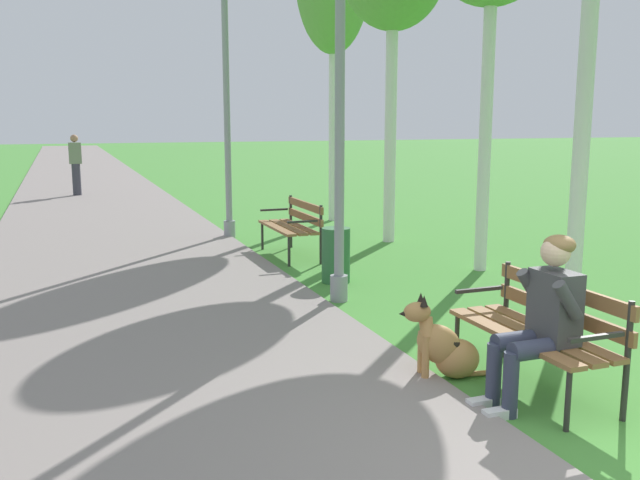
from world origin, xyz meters
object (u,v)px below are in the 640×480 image
at_px(park_bench_near, 540,324).
at_px(person_seated_on_near_bench, 542,315).
at_px(litter_bin, 336,255).
at_px(park_bench_mid, 294,223).
at_px(dog_shepherd, 445,347).
at_px(lamp_post_mid, 227,108).
at_px(pedestrian_distant, 76,165).
at_px(lamp_post_near, 340,113).

bearing_deg(park_bench_near, person_seated_on_near_bench, -127.97).
bearing_deg(person_seated_on_near_bench, litter_bin, 89.17).
relative_size(park_bench_mid, person_seated_on_near_bench, 1.20).
bearing_deg(litter_bin, dog_shepherd, -97.06).
bearing_deg(person_seated_on_near_bench, lamp_post_mid, 93.18).
height_order(park_bench_near, dog_shepherd, park_bench_near).
bearing_deg(pedestrian_distant, dog_shepherd, -80.89).
height_order(park_bench_near, person_seated_on_near_bench, person_seated_on_near_bench).
height_order(park_bench_mid, lamp_post_mid, lamp_post_mid).
xyz_separation_m(park_bench_mid, pedestrian_distant, (-2.87, 9.82, 0.33)).
relative_size(person_seated_on_near_bench, lamp_post_mid, 0.29).
bearing_deg(litter_bin, lamp_post_mid, 97.49).
bearing_deg(park_bench_near, lamp_post_mid, 94.85).
relative_size(person_seated_on_near_bench, lamp_post_near, 0.31).
bearing_deg(person_seated_on_near_bench, lamp_post_near, 94.49).
relative_size(park_bench_mid, pedestrian_distant, 0.91).
bearing_deg(litter_bin, lamp_post_near, -109.64).
distance_m(park_bench_mid, dog_shepherd, 5.23).
height_order(lamp_post_mid, litter_bin, lamp_post_mid).
distance_m(dog_shepherd, litter_bin, 3.42).
height_order(park_bench_mid, lamp_post_near, lamp_post_near).
xyz_separation_m(lamp_post_near, litter_bin, (0.31, 0.87, -1.76)).
bearing_deg(lamp_post_mid, park_bench_near, -85.15).
bearing_deg(park_bench_near, lamp_post_near, 98.86).
bearing_deg(litter_bin, park_bench_mid, 88.85).
bearing_deg(lamp_post_mid, litter_bin, -82.51).
relative_size(lamp_post_near, litter_bin, 5.83).
xyz_separation_m(person_seated_on_near_bench, lamp_post_near, (-0.25, 3.22, 1.43)).
height_order(person_seated_on_near_bench, lamp_post_near, lamp_post_near).
relative_size(park_bench_near, litter_bin, 2.14).
xyz_separation_m(park_bench_near, pedestrian_distant, (-2.98, 15.45, 0.33)).
bearing_deg(park_bench_mid, lamp_post_mid, 105.15).
bearing_deg(lamp_post_mid, pedestrian_distant, 106.54).
relative_size(park_bench_mid, lamp_post_near, 0.37).
bearing_deg(litter_bin, park_bench_near, -87.78).
bearing_deg(park_bench_mid, lamp_post_near, -97.39).
bearing_deg(dog_shepherd, litter_bin, 82.94).
bearing_deg(person_seated_on_near_bench, pedestrian_distant, 100.00).
relative_size(litter_bin, pedestrian_distant, 0.42).
bearing_deg(dog_shepherd, lamp_post_mid, 90.61).
height_order(park_bench_near, lamp_post_mid, lamp_post_mid).
relative_size(lamp_post_near, pedestrian_distant, 2.47).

